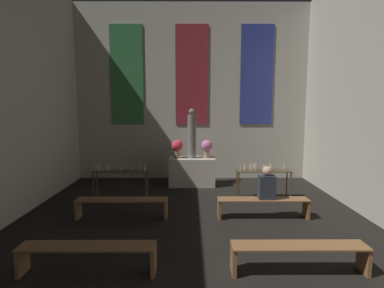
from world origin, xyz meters
TOP-DOWN VIEW (x-y plane):
  - wall_back at (0.00, 9.68)m, footprint 8.09×0.16m
  - altar at (0.00, 8.65)m, footprint 1.44×0.75m
  - statue at (0.00, 8.65)m, footprint 0.27×0.27m
  - flower_vase_left at (-0.47, 8.65)m, footprint 0.36×0.36m
  - flower_vase_right at (0.47, 8.65)m, footprint 0.36×0.36m
  - candle_rack_left at (-1.94, 7.20)m, footprint 1.45×0.38m
  - candle_rack_right at (1.92, 7.20)m, footprint 1.45×0.38m
  - pew_second_left at (-1.59, 3.54)m, footprint 2.03×0.36m
  - pew_second_right at (1.59, 3.54)m, footprint 2.03×0.36m
  - pew_back_left at (-1.59, 5.79)m, footprint 2.03×0.36m
  - pew_back_right at (1.59, 5.79)m, footprint 2.03×0.36m
  - person_seated at (1.66, 5.79)m, footprint 0.36×0.24m

SIDE VIEW (x-z plane):
  - pew_second_left at x=-1.59m, z-range 0.11..0.55m
  - pew_second_right at x=1.59m, z-range 0.11..0.55m
  - pew_back_left at x=-1.59m, z-range 0.11..0.55m
  - pew_back_right at x=1.59m, z-range 0.11..0.55m
  - altar at x=0.00m, z-range 0.00..0.89m
  - candle_rack_left at x=-1.94m, z-range 0.19..1.18m
  - candle_rack_right at x=1.92m, z-range 0.19..1.18m
  - person_seated at x=1.66m, z-range 0.41..1.15m
  - flower_vase_left at x=-0.47m, z-range 0.95..1.52m
  - flower_vase_right at x=0.47m, z-range 0.95..1.52m
  - statue at x=0.00m, z-range 0.84..2.39m
  - wall_back at x=0.00m, z-range 0.03..5.97m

